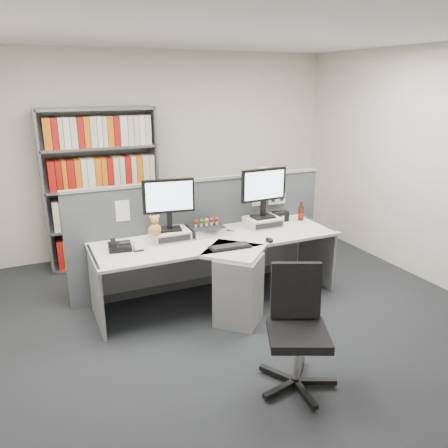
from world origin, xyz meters
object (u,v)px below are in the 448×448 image
desk (226,268)px  keyboard (230,247)px  office_chair (297,324)px  shelving_unit (102,190)px  cola_bottle (301,213)px  mouse (269,240)px  desk_fan (264,180)px  desk_calendar (138,246)px  speaker (280,216)px  filing_cabinet (262,226)px  monitor_left (169,200)px  monitor_right (264,189)px  desktop_pc (206,229)px  desk_phone (119,246)px

desk → keyboard: 0.30m
office_chair → shelving_unit: bearing=105.8°
cola_bottle → mouse: bearing=-144.6°
keyboard → desk_fan: size_ratio=0.83×
desk_calendar → speaker: 1.79m
speaker → filing_cabinet: 1.07m
keyboard → desk_calendar: desk_calendar is taller
desk_calendar → speaker: size_ratio=0.63×
desk_calendar → shelving_unit: size_ratio=0.06×
monitor_left → monitor_right: 1.10m
monitor_left → desk_fan: size_ratio=1.08×
shelving_unit → desk_fan: size_ratio=4.00×
desktop_pc → desk_calendar: 0.82m
desk → keyboard: keyboard is taller
desk → desk_phone: (-1.02, 0.29, 0.30)m
keyboard → speaker: bearing=31.9°
mouse → desk_fan: size_ratio=0.23×
keyboard → speaker: 1.09m
desktop_pc → keyboard: (0.05, -0.51, -0.03)m
desk → cola_bottle: cola_bottle is taller
keyboard → desk_phone: 1.08m
desk_phone → monitor_left: bearing=9.5°
monitor_left → desk_fan: bearing=31.3°
monitor_right → desk_phone: 1.70m
monitor_left → desk: bearing=-39.4°
speaker → keyboard: bearing=-148.1°
desk_phone → office_chair: office_chair is taller
desk → filing_cabinet: desk is taller
desk_phone → desk_fan: (2.22, 1.11, 0.26)m
desk → shelving_unit: (-0.90, 1.85, 0.52)m
speaker → office_chair: bearing=-117.2°
monitor_right → cola_bottle: size_ratio=2.40×
desk_calendar → office_chair: 1.75m
speaker → mouse: bearing=-129.8°
desk_phone → speaker: (1.93, 0.17, 0.02)m
monitor_left → cola_bottle: bearing=0.6°
desk → monitor_right: monitor_right is taller
desktop_pc → cola_bottle: 1.21m
cola_bottle → desk_fan: 1.02m
mouse → keyboard: bearing=-179.9°
monitor_left → monitor_right: size_ratio=0.96×
speaker → shelving_unit: (-1.81, 1.39, 0.20)m
desk_fan → office_chair: bearing=-113.9°
monitor_right → keyboard: bearing=-142.3°
shelving_unit → desk_phone: bearing=-94.2°
mouse → filing_cabinet: size_ratio=0.16×
keyboard → cola_bottle: bearing=23.7°
keyboard → desk_phone: (-1.00, 0.41, 0.02)m
monitor_left → monitor_right: bearing=0.0°
monitor_right → shelving_unit: 2.13m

